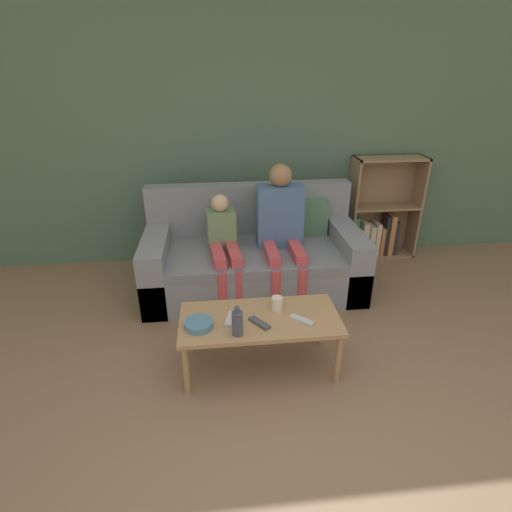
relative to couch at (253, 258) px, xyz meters
name	(u,v)px	position (x,y,z in m)	size (l,w,h in m)	color
ground_plane	(312,505)	(0.06, -2.21, -0.30)	(22.00, 22.00, 0.00)	#84664C
wall_back	(251,138)	(0.06, 0.73, 1.00)	(12.00, 0.06, 2.60)	#4C6B56
couch	(253,258)	(0.00, 0.00, 0.00)	(2.00, 0.98, 0.93)	gray
bookshelf	(378,219)	(1.46, 0.58, 0.12)	(0.75, 0.28, 1.11)	#8E7051
coffee_table	(260,323)	(-0.08, -1.17, 0.08)	(1.09, 0.51, 0.42)	#A87F56
person_adult	(281,222)	(0.24, -0.09, 0.39)	(0.42, 0.66, 1.20)	#C6474C
person_child	(224,243)	(-0.28, -0.15, 0.24)	(0.31, 0.68, 0.94)	#C6474C
cup_near	(277,303)	(0.05, -1.09, 0.17)	(0.08, 0.08, 0.10)	silver
tv_remote_0	(230,319)	(-0.28, -1.18, 0.13)	(0.09, 0.18, 0.02)	#B7B7BC
tv_remote_1	(259,323)	(-0.09, -1.25, 0.13)	(0.14, 0.16, 0.02)	#47474C
tv_remote_2	(302,320)	(0.20, -1.25, 0.13)	(0.16, 0.15, 0.02)	#B7B7BC
snack_bowl	(199,324)	(-0.49, -1.24, 0.14)	(0.19, 0.19, 0.05)	teal
bottle	(237,323)	(-0.24, -1.34, 0.21)	(0.07, 0.07, 0.21)	#424756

